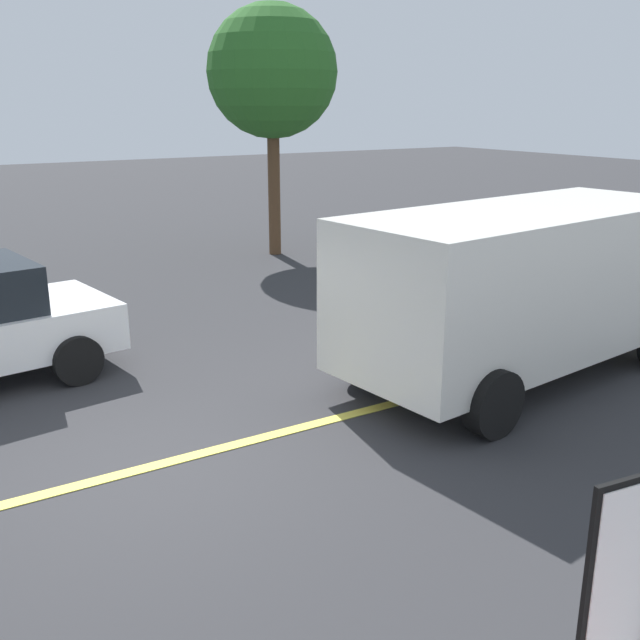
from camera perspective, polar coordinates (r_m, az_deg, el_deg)
ground_plane at (r=7.56m, az=-13.46°, el=-11.21°), size 80.00×80.00×0.00m
lane_marking_centre at (r=8.82m, az=5.39°, el=-6.59°), size 28.00×0.16×0.01m
white_van at (r=9.77m, az=15.71°, el=2.95°), size 5.39×2.73×2.20m
tree_centre_verge at (r=17.25m, az=-3.75°, el=18.68°), size 2.93×2.93×5.60m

